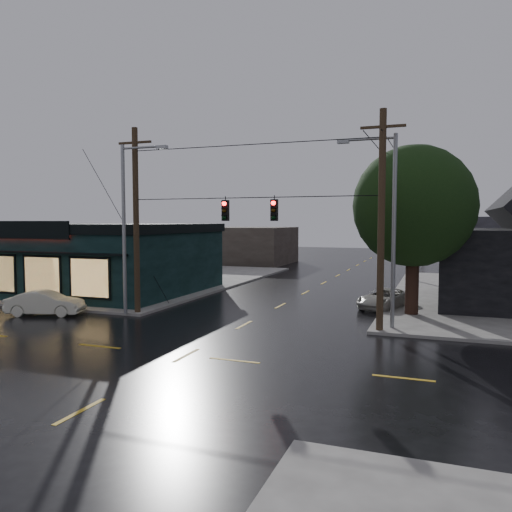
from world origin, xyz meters
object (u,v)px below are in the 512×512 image
(corner_tree, at_px, (414,207))
(suv_silver, at_px, (384,299))
(sedan_cream, at_px, (45,303))
(utility_pole_ne, at_px, (379,333))
(utility_pole_nw, at_px, (138,315))

(corner_tree, relative_size, suv_silver, 2.13)
(sedan_cream, bearing_deg, suv_silver, -81.95)
(utility_pole_ne, xyz_separation_m, suv_silver, (-0.50, 6.70, 0.59))
(utility_pole_nw, height_order, utility_pole_ne, same)
(utility_pole_ne, bearing_deg, sedan_cream, -173.87)
(sedan_cream, distance_m, suv_silver, 19.16)
(utility_pole_ne, distance_m, suv_silver, 6.74)
(corner_tree, relative_size, utility_pole_ne, 0.89)
(utility_pole_nw, distance_m, sedan_cream, 5.04)
(utility_pole_ne, distance_m, sedan_cream, 17.74)
(sedan_cream, bearing_deg, corner_tree, -89.33)
(utility_pole_ne, bearing_deg, suv_silver, 94.27)
(utility_pole_ne, height_order, sedan_cream, utility_pole_ne)
(utility_pole_ne, bearing_deg, corner_tree, 76.06)
(suv_silver, bearing_deg, utility_pole_nw, -133.66)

